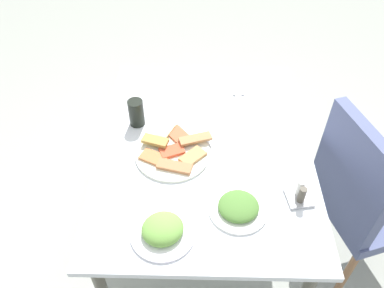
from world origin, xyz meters
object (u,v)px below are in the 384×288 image
pide_platter (173,151)px  fork (235,83)px  paper_napkin (239,84)px  soda_can (136,113)px  dining_table (204,158)px  salad_plate_greens (238,207)px  spoon (243,83)px  salad_plate_rice (163,230)px  dining_chair (363,195)px  condiment_caddy (300,195)px

pide_platter → fork: pide_platter is taller
pide_platter → paper_napkin: 0.56m
pide_platter → soda_can: 0.25m
dining_table → fork: fork is taller
salad_plate_greens → spoon: size_ratio=1.14×
paper_napkin → spoon: bearing=90.0°
paper_napkin → dining_table: bearing=-21.4°
salad_plate_greens → fork: size_ratio=1.10×
dining_table → soda_can: soda_can is taller
salad_plate_rice → dining_chair: bearing=110.9°
pide_platter → salad_plate_rice: size_ratio=1.41×
soda_can → spoon: bearing=121.7°
salad_plate_rice → dining_table: bearing=161.4°
dining_table → fork: size_ratio=5.88×
spoon → dining_table: bearing=-20.3°
dining_chair → salad_plate_greens: dining_chair is taller
salad_plate_rice → fork: salad_plate_rice is taller
condiment_caddy → fork: bearing=-164.4°
salad_plate_greens → salad_plate_rice: salad_plate_rice is taller
pide_platter → condiment_caddy: (0.22, 0.47, 0.01)m
salad_plate_greens → soda_can: soda_can is taller
soda_can → spoon: 0.57m
paper_napkin → salad_plate_rice: bearing=-20.0°
soda_can → condiment_caddy: bearing=58.1°
dining_table → condiment_caddy: bearing=52.4°
dining_table → salad_plate_rice: 0.45m
dining_table → paper_napkin: bearing=158.6°
dining_table → pide_platter: pide_platter is taller
paper_napkin → fork: fork is taller
salad_plate_rice → pide_platter: bearing=178.1°
salad_plate_rice → spoon: bearing=158.9°
salad_plate_greens → condiment_caddy: condiment_caddy is taller
pide_platter → spoon: size_ratio=1.70×
spoon → paper_napkin: bearing=-86.9°
pide_platter → salad_plate_greens: 0.37m
dining_chair → pide_platter: (-0.06, -0.80, 0.19)m
salad_plate_rice → soda_can: soda_can is taller
dining_table → fork: bearing=160.7°
fork → paper_napkin: bearing=96.7°
salad_plate_greens → salad_plate_rice: (0.10, -0.26, 0.01)m
pide_platter → salad_plate_rice: 0.37m
pide_platter → spoon: bearing=146.4°
salad_plate_greens → fork: (-0.74, 0.03, -0.01)m
salad_plate_rice → fork: bearing=161.1°
dining_table → soda_can: (-0.13, -0.29, 0.14)m
dining_table → salad_plate_greens: size_ratio=5.35×
pide_platter → spoon: (-0.47, 0.31, -0.01)m
dining_chair → pide_platter: size_ratio=2.97×
pide_platter → paper_napkin: size_ratio=2.57×
pide_platter → dining_chair: bearing=85.6°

